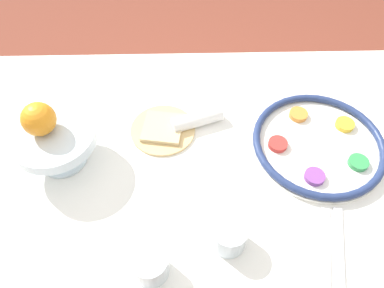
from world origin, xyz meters
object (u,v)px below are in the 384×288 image
object	(u,v)px
napkin_roll	(197,119)
seder_plate	(318,144)
bread_plate	(163,129)
cup_near	(229,236)
cup_mid	(150,265)
orange_fruit	(39,118)
fruit_stand	(54,139)

from	to	relation	value
napkin_roll	seder_plate	bearing A→B (deg)	164.67
bread_plate	napkin_roll	world-z (taller)	napkin_roll
cup_near	cup_mid	xyz separation A→B (m)	(0.17, 0.06, 0.00)
orange_fruit	napkin_roll	distance (m)	0.41
cup_mid	fruit_stand	bearing A→B (deg)	-50.95
fruit_stand	bread_plate	distance (m)	0.29
fruit_stand	cup_mid	bearing A→B (deg)	129.05
orange_fruit	bread_plate	size ratio (longest dim) A/B	0.45
cup_mid	bread_plate	bearing A→B (deg)	-92.23
fruit_stand	cup_near	world-z (taller)	fruit_stand
fruit_stand	bread_plate	xyz separation A→B (m)	(-0.26, -0.09, -0.08)
seder_plate	napkin_roll	world-z (taller)	napkin_roll
orange_fruit	cup_near	distance (m)	0.52
bread_plate	cup_near	xyz separation A→B (m)	(-0.16, 0.33, 0.03)
orange_fruit	cup_near	xyz separation A→B (m)	(-0.43, 0.25, -0.12)
seder_plate	fruit_stand	xyz separation A→B (m)	(0.68, 0.02, 0.07)
fruit_stand	cup_mid	distance (m)	0.39
seder_plate	cup_mid	bearing A→B (deg)	36.84
orange_fruit	napkin_roll	xyz separation A→B (m)	(-0.38, -0.10, -0.13)
cup_mid	seder_plate	bearing A→B (deg)	-143.16
fruit_stand	cup_mid	size ratio (longest dim) A/B	2.69
fruit_stand	bread_plate	world-z (taller)	fruit_stand
seder_plate	cup_near	xyz separation A→B (m)	(0.26, 0.26, 0.02)
orange_fruit	cup_near	bearing A→B (deg)	149.90
orange_fruit	cup_mid	size ratio (longest dim) A/B	1.03
napkin_roll	cup_mid	xyz separation A→B (m)	(0.11, 0.41, 0.01)
orange_fruit	cup_mid	bearing A→B (deg)	130.16
seder_plate	fruit_stand	size ratio (longest dim) A/B	1.68
seder_plate	orange_fruit	size ratio (longest dim) A/B	4.37
bread_plate	cup_near	bearing A→B (deg)	115.16
seder_plate	bread_plate	world-z (taller)	seder_plate
seder_plate	fruit_stand	bearing A→B (deg)	2.05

